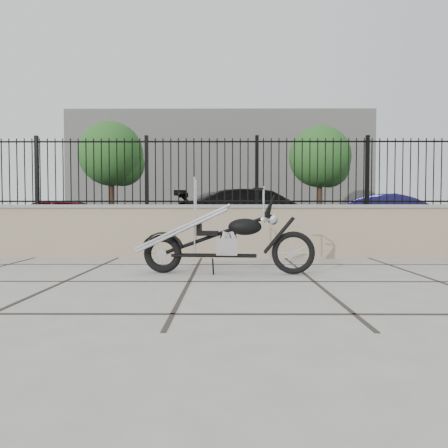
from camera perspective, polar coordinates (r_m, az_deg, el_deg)
ground_plane at (r=4.85m, az=-4.98°, el=-8.22°), size 90.00×90.00×0.00m
parking_lot at (r=17.28m, az=-1.18°, el=-0.85°), size 30.00×30.00×0.00m
retaining_wall at (r=7.28m, az=-3.19°, el=-1.00°), size 14.00×0.36×0.96m
iron_fence at (r=7.30m, az=-3.21°, el=7.49°), size 14.00×0.08×1.20m
background_building at (r=31.42m, az=-0.53°, el=7.74°), size 22.00×6.00×8.00m
chopper_motorcycle at (r=5.37m, az=-0.02°, el=-0.11°), size 2.23×0.55×1.33m
car_red at (r=12.45m, az=-20.97°, el=0.73°), size 3.70×1.73×1.23m
car_black at (r=11.84m, az=5.42°, el=1.40°), size 5.20×2.35×1.48m
car_blue at (r=12.87m, az=23.76°, el=0.95°), size 4.26×2.68×1.33m
bollard_a at (r=9.71m, az=-8.70°, el=-0.41°), size 0.14×0.14×0.91m
bollard_b at (r=9.33m, az=16.13°, el=-0.39°), size 0.15×0.15×0.97m
tree_left at (r=21.79m, az=-15.84°, el=10.00°), size 3.32×3.32×5.60m
tree_right at (r=22.03m, az=13.52°, el=9.70°), size 3.24×3.24×5.48m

